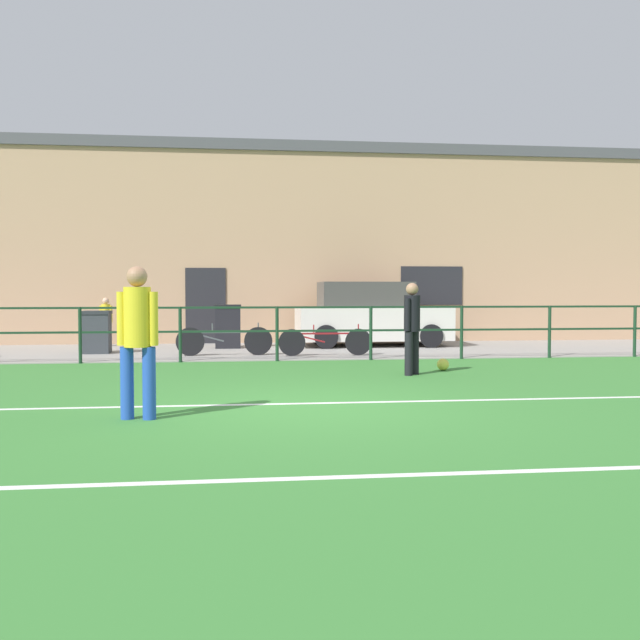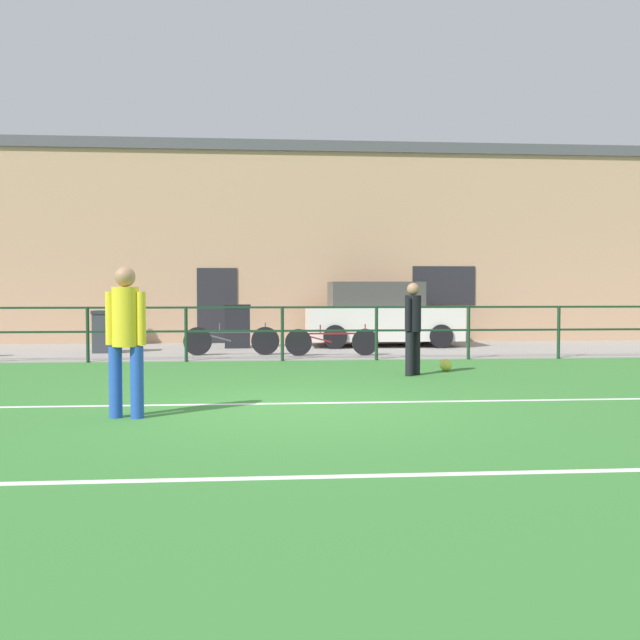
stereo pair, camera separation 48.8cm
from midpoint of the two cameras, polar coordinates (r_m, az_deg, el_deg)
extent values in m
cube|color=#387A33|center=(9.21, -2.55, -7.06)|extent=(60.00, 44.00, 0.04)
cube|color=white|center=(9.51, -2.70, -6.63)|extent=(36.00, 0.11, 0.00)
cube|color=white|center=(5.86, 0.15, -12.33)|extent=(36.00, 0.11, 0.00)
cube|color=gray|center=(17.63, -4.73, -2.43)|extent=(48.00, 5.00, 0.02)
cylinder|color=#193823|center=(15.44, -19.35, -1.15)|extent=(0.07, 0.07, 1.15)
cylinder|color=#193823|center=(15.14, -11.94, -1.13)|extent=(0.07, 0.07, 1.15)
cylinder|color=#193823|center=(15.10, -4.35, -1.09)|extent=(0.07, 0.07, 1.15)
cylinder|color=#193823|center=(15.33, 3.14, -1.04)|extent=(0.07, 0.07, 1.15)
cylinder|color=#193823|center=(15.80, 10.30, -0.97)|extent=(0.07, 0.07, 1.15)
cylinder|color=#193823|center=(16.51, 16.94, -0.89)|extent=(0.07, 0.07, 1.15)
cylinder|color=#193823|center=(17.42, 22.96, -0.81)|extent=(0.07, 0.07, 1.15)
cube|color=#193823|center=(15.08, -4.36, 1.00)|extent=(36.00, 0.04, 0.04)
cube|color=#193823|center=(15.10, -4.35, -0.88)|extent=(36.00, 0.04, 0.04)
cube|color=tan|center=(21.30, -5.16, 5.56)|extent=(28.00, 2.40, 5.35)
cube|color=#232328|center=(20.07, -9.74, 1.10)|extent=(1.10, 0.04, 2.10)
cube|color=#232328|center=(20.77, 8.18, 2.71)|extent=(1.80, 0.04, 1.10)
cube|color=#4C4C51|center=(21.64, -5.19, 13.05)|extent=(28.00, 2.56, 0.30)
cylinder|color=black|center=(12.59, 5.94, -2.67)|extent=(0.14, 0.14, 0.77)
cylinder|color=black|center=(12.80, 6.46, -2.59)|extent=(0.14, 0.14, 0.77)
cylinder|color=black|center=(12.65, 6.22, 0.53)|extent=(0.28, 0.28, 0.63)
sphere|color=#A37556|center=(12.65, 6.22, 2.45)|extent=(0.22, 0.22, 0.22)
cylinder|color=black|center=(12.50, 5.84, 0.43)|extent=(0.10, 0.10, 0.57)
cylinder|color=black|center=(12.80, 6.58, 0.47)|extent=(0.10, 0.10, 0.57)
cylinder|color=blue|center=(8.68, -16.62, -4.81)|extent=(0.15, 0.15, 0.84)
cylinder|color=blue|center=(8.59, -14.99, -4.87)|extent=(0.15, 0.15, 0.84)
cylinder|color=gold|center=(8.57, -15.87, 0.23)|extent=(0.31, 0.31, 0.69)
sphere|color=#A37556|center=(8.57, -15.90, 3.33)|extent=(0.24, 0.24, 0.24)
cylinder|color=gold|center=(8.64, -17.03, 0.11)|extent=(0.11, 0.11, 0.62)
cylinder|color=gold|center=(8.51, -14.69, 0.10)|extent=(0.11, 0.11, 0.62)
sphere|color=#E5E04C|center=(13.49, 8.71, -3.51)|extent=(0.22, 0.22, 0.22)
cylinder|color=#232D4C|center=(19.75, -17.03, -1.11)|extent=(0.11, 0.11, 0.60)
cylinder|color=#232D4C|center=(19.82, -17.53, -1.10)|extent=(0.11, 0.11, 0.60)
cylinder|color=gold|center=(19.76, -17.30, 0.49)|extent=(0.22, 0.22, 0.50)
sphere|color=tan|center=(19.75, -17.31, 1.46)|extent=(0.17, 0.17, 0.17)
cylinder|color=gold|center=(19.71, -16.94, 0.45)|extent=(0.08, 0.08, 0.45)
cylinder|color=gold|center=(19.82, -17.65, 0.45)|extent=(0.08, 0.08, 0.45)
cube|color=silver|center=(19.04, 3.44, -0.25)|extent=(3.97, 1.79, 0.86)
cube|color=#43413E|center=(18.98, 2.86, 2.04)|extent=(2.38, 1.51, 0.66)
cylinder|color=black|center=(18.00, -0.29, -1.34)|extent=(0.60, 0.18, 0.60)
cylinder|color=black|center=(18.52, 8.04, -1.26)|extent=(0.60, 0.18, 0.60)
cylinder|color=black|center=(19.71, -0.89, -1.01)|extent=(0.60, 0.18, 0.60)
cylinder|color=black|center=(20.18, 6.77, -0.95)|extent=(0.60, 0.18, 0.60)
cylinder|color=black|center=(16.34, -11.10, -1.70)|extent=(0.64, 0.04, 0.64)
cylinder|color=black|center=(16.30, -5.77, -1.68)|extent=(0.64, 0.04, 0.64)
cube|color=#4C5156|center=(16.29, -8.45, -0.96)|extent=(1.18, 0.04, 0.04)
cube|color=#4C5156|center=(16.31, -9.78, -1.33)|extent=(0.74, 0.03, 0.23)
cylinder|color=#4C5156|center=(16.29, -9.38, -0.62)|extent=(0.03, 0.03, 0.20)
cylinder|color=#4C5156|center=(16.28, -5.78, -0.70)|extent=(0.03, 0.03, 0.28)
cylinder|color=black|center=(16.04, -3.11, -1.80)|extent=(0.60, 0.04, 0.60)
cylinder|color=black|center=(16.21, 2.20, -1.75)|extent=(0.60, 0.04, 0.60)
cube|color=maroon|center=(16.09, -0.44, -1.08)|extent=(1.17, 0.04, 0.04)
cube|color=maroon|center=(16.06, -1.78, -1.44)|extent=(0.73, 0.03, 0.22)
cylinder|color=maroon|center=(16.06, -1.38, -0.73)|extent=(0.03, 0.03, 0.20)
cylinder|color=maroon|center=(16.19, 2.20, -0.81)|extent=(0.03, 0.03, 0.28)
cube|color=black|center=(18.40, -8.07, -0.62)|extent=(0.63, 0.53, 1.02)
cube|color=black|center=(18.38, -8.08, 1.09)|extent=(0.67, 0.57, 0.08)
cube|color=#33383D|center=(17.55, -18.04, -1.04)|extent=(0.60, 0.50, 0.91)
cube|color=#282C30|center=(17.53, -18.06, 0.57)|extent=(0.63, 0.54, 0.08)
camera|label=1|loc=(0.24, -91.13, -0.05)|focal=40.36mm
camera|label=2|loc=(0.24, 88.87, 0.05)|focal=40.36mm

